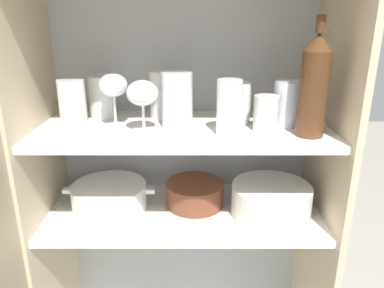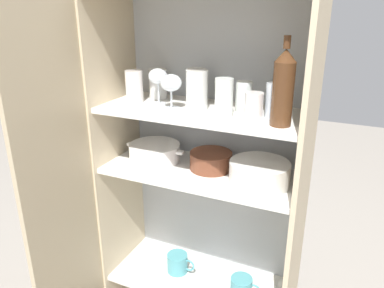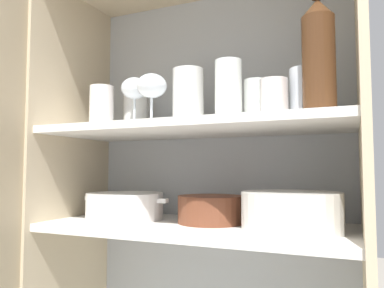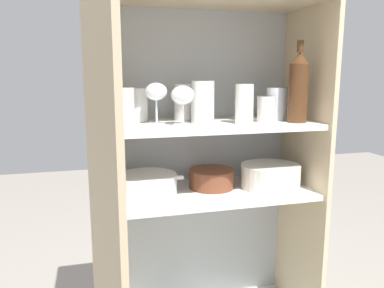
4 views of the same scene
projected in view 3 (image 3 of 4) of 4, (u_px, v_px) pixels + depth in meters
name	position (u px, v px, depth m)	size (l,w,h in m)	color
cupboard_back_panel	(218.00, 244.00, 1.12)	(0.82, 0.02, 1.52)	#B2B7BC
cupboard_side_left	(71.00, 244.00, 1.12)	(0.02, 0.37, 1.52)	#CCB793
cupboard_side_right	(369.00, 273.00, 0.80)	(0.02, 0.37, 1.52)	#CCB793
shelf_board_middle	(195.00, 228.00, 0.97)	(0.79, 0.33, 0.02)	white
shelf_board_upper	(195.00, 129.00, 0.98)	(0.79, 0.33, 0.02)	white
tumbler_glass_0	(256.00, 102.00, 0.96)	(0.06, 0.06, 0.11)	white
tumbler_glass_1	(188.00, 97.00, 0.99)	(0.08, 0.08, 0.15)	white
tumbler_glass_2	(188.00, 106.00, 1.09)	(0.08, 0.08, 0.14)	white
tumbler_glass_3	(135.00, 112.00, 1.16)	(0.08, 0.08, 0.12)	white
tumbler_glass_4	(102.00, 108.00, 1.10)	(0.07, 0.07, 0.13)	silver
tumbler_glass_5	(306.00, 94.00, 0.89)	(0.08, 0.08, 0.12)	white
tumbler_glass_6	(274.00, 99.00, 0.87)	(0.06, 0.06, 0.09)	silver
tumbler_glass_7	(228.00, 90.00, 0.88)	(0.06, 0.06, 0.14)	white
wine_glass_0	(135.00, 91.00, 1.06)	(0.08, 0.08, 0.14)	white
wine_glass_1	(152.00, 88.00, 0.98)	(0.08, 0.08, 0.14)	white
wine_bottle	(318.00, 55.00, 0.79)	(0.07, 0.07, 0.29)	#4C2D19
plate_stack_white	(291.00, 212.00, 0.85)	(0.23, 0.23, 0.09)	silver
mixing_bowl_large	(211.00, 208.00, 0.98)	(0.17, 0.17, 0.07)	brown
casserole_dish	(125.00, 206.00, 1.07)	(0.27, 0.22, 0.07)	white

